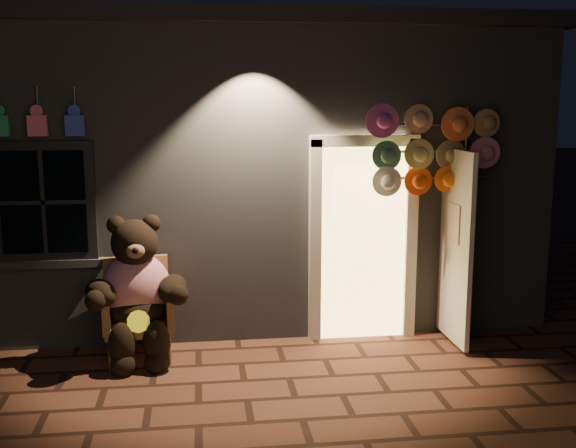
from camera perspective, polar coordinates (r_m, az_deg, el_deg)
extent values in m
plane|color=brown|center=(5.99, -3.46, -14.67)|extent=(60.00, 60.00, 0.00)
cube|color=slate|center=(9.47, -5.30, 4.93)|extent=(7.00, 5.00, 3.30)
cube|color=black|center=(9.46, -5.48, 15.42)|extent=(7.30, 5.30, 0.16)
cube|color=black|center=(7.11, -19.93, 1.79)|extent=(1.00, 0.10, 1.20)
cube|color=black|center=(7.09, -19.98, 1.76)|extent=(0.82, 0.06, 1.02)
cube|color=slate|center=(7.23, -19.62, -3.15)|extent=(1.10, 0.14, 0.08)
cube|color=#EABE69|center=(7.26, 6.30, -1.50)|extent=(0.92, 0.10, 2.10)
cube|color=beige|center=(7.11, 2.30, -1.69)|extent=(0.12, 0.12, 2.20)
cube|color=beige|center=(7.36, 10.31, -1.44)|extent=(0.12, 0.12, 2.20)
cube|color=beige|center=(7.08, 6.55, 7.02)|extent=(1.16, 0.12, 0.12)
cube|color=beige|center=(7.17, 14.03, -1.89)|extent=(0.05, 0.80, 2.00)
cube|color=#E65E7C|center=(6.97, -20.44, 7.80)|extent=(0.18, 0.07, 0.20)
cylinder|color=#59595E|center=(7.03, -20.46, 9.86)|extent=(0.02, 0.02, 0.25)
cube|color=#3041AA|center=(6.90, -17.59, 7.95)|extent=(0.18, 0.07, 0.20)
cylinder|color=#59595E|center=(6.96, -17.61, 10.02)|extent=(0.02, 0.02, 0.25)
cube|color=olive|center=(6.92, -12.54, -8.37)|extent=(0.70, 0.66, 0.09)
cube|color=olive|center=(7.09, -12.71, -5.22)|extent=(0.65, 0.15, 0.64)
cube|color=olive|center=(6.85, -15.14, -7.08)|extent=(0.14, 0.55, 0.37)
cube|color=olive|center=(6.86, -10.05, -6.85)|extent=(0.14, 0.55, 0.37)
cylinder|color=olive|center=(6.75, -14.78, -10.71)|extent=(0.05, 0.05, 0.29)
cylinder|color=olive|center=(6.76, -10.04, -10.49)|extent=(0.05, 0.05, 0.29)
cylinder|color=olive|center=(7.23, -14.75, -9.27)|extent=(0.05, 0.05, 0.29)
cylinder|color=olive|center=(7.24, -10.34, -9.07)|extent=(0.05, 0.05, 0.29)
ellipsoid|color=red|center=(6.87, -12.72, -5.28)|extent=(0.73, 0.61, 0.71)
ellipsoid|color=black|center=(6.85, -12.63, -7.13)|extent=(0.61, 0.53, 0.33)
sphere|color=black|center=(6.71, -12.86, -1.55)|extent=(0.51, 0.51, 0.46)
sphere|color=black|center=(6.70, -14.37, -0.07)|extent=(0.18, 0.18, 0.18)
sphere|color=black|center=(6.71, -11.49, 0.06)|extent=(0.18, 0.18, 0.18)
ellipsoid|color=brown|center=(6.51, -12.80, -2.26)|extent=(0.19, 0.14, 0.14)
ellipsoid|color=black|center=(6.65, -15.60, -5.65)|extent=(0.44, 0.53, 0.26)
ellipsoid|color=black|center=(6.66, -9.76, -5.39)|extent=(0.36, 0.51, 0.26)
ellipsoid|color=black|center=(6.64, -13.86, -9.91)|extent=(0.26, 0.26, 0.44)
ellipsoid|color=black|center=(6.65, -11.09, -9.79)|extent=(0.26, 0.26, 0.44)
sphere|color=black|center=(6.65, -13.79, -11.53)|extent=(0.24, 0.24, 0.24)
sphere|color=black|center=(6.65, -11.00, -11.41)|extent=(0.24, 0.24, 0.24)
cylinder|color=yellow|center=(6.57, -12.55, -8.06)|extent=(0.23, 0.11, 0.21)
cylinder|color=#59595E|center=(7.46, 14.53, 0.02)|extent=(0.04, 0.04, 2.48)
cylinder|color=#59595E|center=(7.23, 12.92, 8.20)|extent=(1.10, 0.03, 0.03)
cylinder|color=#59595E|center=(7.24, 12.84, 6.02)|extent=(1.10, 0.03, 0.03)
cylinder|color=#59595E|center=(7.27, 12.75, 3.86)|extent=(1.10, 0.03, 0.03)
cylinder|color=#BE4C8C|center=(6.97, 8.07, 8.66)|extent=(0.31, 0.11, 0.32)
cylinder|color=tan|center=(7.05, 11.05, 8.59)|extent=(0.31, 0.11, 0.32)
cylinder|color=orange|center=(7.15, 13.95, 8.50)|extent=(0.31, 0.11, 0.32)
cylinder|color=#BD844A|center=(7.34, 16.47, 8.42)|extent=(0.31, 0.11, 0.32)
cylinder|color=#558F63|center=(6.96, 8.07, 6.01)|extent=(0.31, 0.11, 0.32)
cylinder|color=#E3D369|center=(7.04, 11.03, 5.97)|extent=(0.31, 0.11, 0.32)
cylinder|color=olive|center=(7.22, 13.66, 5.98)|extent=(0.31, 0.11, 0.32)
cylinder|color=pink|center=(7.33, 16.44, 5.91)|extent=(0.31, 0.11, 0.32)
cylinder|color=#F8F0CE|center=(6.96, 8.07, 3.36)|extent=(0.31, 0.11, 0.32)
cylinder|color=#D44D16|center=(7.13, 10.79, 3.44)|extent=(0.31, 0.11, 0.32)
cylinder|color=orange|center=(7.22, 13.64, 3.42)|extent=(0.31, 0.11, 0.32)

